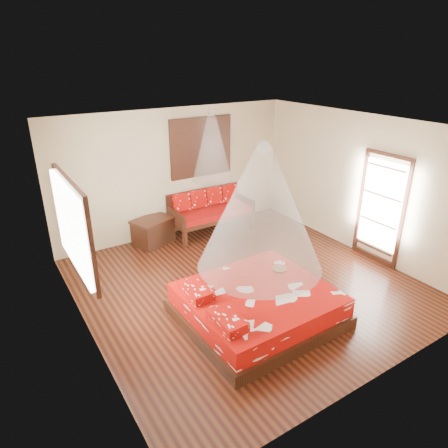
% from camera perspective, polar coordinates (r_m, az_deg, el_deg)
% --- Properties ---
extents(room, '(5.54, 5.54, 2.84)m').
position_cam_1_polar(room, '(6.67, 3.40, 1.80)').
color(room, black).
rests_on(room, ground).
extents(bed, '(2.26, 2.05, 0.65)m').
position_cam_1_polar(bed, '(6.30, 4.65, -11.51)').
color(bed, black).
rests_on(bed, floor).
extents(daybed, '(1.88, 0.83, 0.96)m').
position_cam_1_polar(daybed, '(9.19, -2.06, 2.11)').
color(daybed, black).
rests_on(daybed, floor).
extents(storage_chest, '(0.97, 0.84, 0.57)m').
position_cam_1_polar(storage_chest, '(8.77, -10.09, -0.99)').
color(storage_chest, black).
rests_on(storage_chest, floor).
extents(shutter_panel, '(1.52, 0.06, 1.32)m').
position_cam_1_polar(shutter_panel, '(9.07, -3.27, 10.90)').
color(shutter_panel, black).
rests_on(shutter_panel, wall_back).
extents(window_left, '(0.10, 1.74, 1.34)m').
position_cam_1_polar(window_left, '(5.72, -20.45, -0.21)').
color(window_left, black).
rests_on(window_left, wall_left).
extents(glazed_door, '(0.08, 1.02, 2.16)m').
position_cam_1_polar(glazed_door, '(8.23, 21.46, 1.95)').
color(glazed_door, black).
rests_on(glazed_door, floor).
extents(wine_tray, '(0.24, 0.24, 0.20)m').
position_cam_1_polar(wine_tray, '(6.75, 7.95, -6.12)').
color(wine_tray, brown).
rests_on(wine_tray, bed).
extents(mosquito_net_main, '(1.82, 1.82, 1.80)m').
position_cam_1_polar(mosquito_net_main, '(5.56, 5.36, 2.22)').
color(mosquito_net_main, white).
rests_on(mosquito_net_main, ceiling).
extents(mosquito_net_daybed, '(0.87, 0.87, 1.50)m').
position_cam_1_polar(mosquito_net_daybed, '(8.65, -1.74, 11.00)').
color(mosquito_net_daybed, white).
rests_on(mosquito_net_daybed, ceiling).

